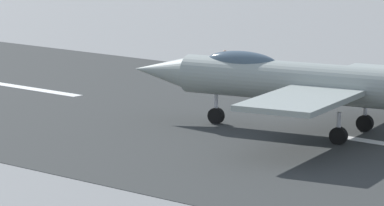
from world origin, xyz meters
The scene contains 3 objects.
fighter_jet centered at (5.68, 0.14, 2.36)m, with size 17.65×14.13×5.56m.
crew_person centered at (19.07, -10.02, 0.83)m, with size 0.58×0.49×1.66m.
marker_cone_mid centered at (11.04, -13.45, 0.28)m, with size 0.44×0.44×0.55m, color orange.
Camera 1 is at (-22.73, 41.85, 10.21)m, focal length 107.66 mm.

